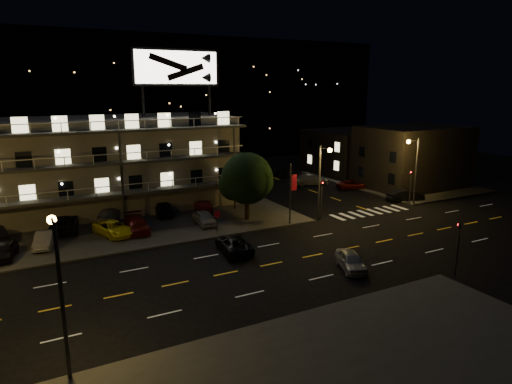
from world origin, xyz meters
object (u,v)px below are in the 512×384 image
lot_car_4 (205,218)px  road_car_east (351,261)px  road_car_west (234,244)px  tree (246,180)px  lot_car_7 (109,215)px  lot_car_2 (113,228)px  side_car_0 (405,195)px

lot_car_4 → road_car_east: size_ratio=0.99×
road_car_east → road_car_west: 10.09m
tree → lot_car_7: tree is taller
tree → lot_car_7: size_ratio=1.38×
lot_car_2 → road_car_east: 22.29m
road_car_east → tree: bearing=115.1°
lot_car_4 → side_car_0: size_ratio=0.88×
road_car_west → road_car_east: bearing=137.4°
lot_car_4 → road_car_west: bearing=-90.9°
lot_car_7 → road_car_east: lot_car_7 is taller
lot_car_2 → road_car_east: (14.72, -16.74, -0.12)m
tree → side_car_0: (21.15, -1.78, -3.63)m
road_car_east → road_car_west: bearing=150.2°
tree → road_car_west: tree is taller
lot_car_4 → road_car_west: size_ratio=0.79×
tree → lot_car_2: bearing=175.5°
side_car_0 → road_car_west: side_car_0 is taller
lot_car_2 → side_car_0: bearing=-22.0°
lot_car_7 → side_car_0: size_ratio=1.13×
side_car_0 → road_car_east: side_car_0 is taller
lot_car_7 → side_car_0: (34.27, -7.39, -0.14)m
side_car_0 → road_car_west: bearing=119.3°
side_car_0 → road_car_west: size_ratio=0.89×
road_car_east → lot_car_4: bearing=131.1°
tree → road_car_west: bearing=-123.7°
tree → lot_car_4: size_ratio=1.76×
tree → lot_car_2: (-13.57, 1.07, -3.56)m
tree → side_car_0: size_ratio=1.56×
lot_car_2 → lot_car_4: size_ratio=1.20×
lot_car_2 → road_car_west: size_ratio=0.95×
lot_car_7 → road_car_west: (7.88, -13.47, -0.19)m
side_car_0 → road_car_west: 27.08m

